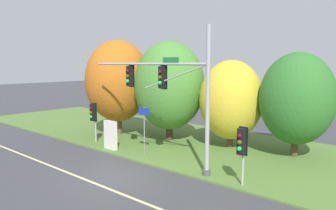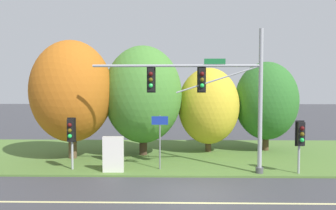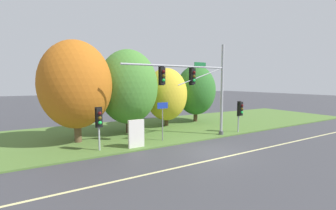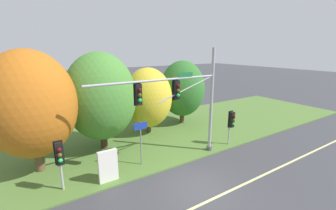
# 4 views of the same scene
# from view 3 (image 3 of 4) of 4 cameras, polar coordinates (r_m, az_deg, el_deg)

# --- Properties ---
(ground_plane) EXTENTS (160.00, 160.00, 0.00)m
(ground_plane) POSITION_cam_3_polar(r_m,az_deg,el_deg) (15.37, 11.35, -11.52)
(ground_plane) COLOR #3D3D42
(lane_stripe) EXTENTS (36.00, 0.16, 0.01)m
(lane_stripe) POSITION_cam_3_polar(r_m,az_deg,el_deg) (14.53, 14.55, -12.59)
(lane_stripe) COLOR beige
(lane_stripe) RESTS_ON ground
(grass_verge) EXTENTS (48.00, 11.50, 0.10)m
(grass_verge) POSITION_cam_3_polar(r_m,az_deg,el_deg) (22.02, -3.02, -6.00)
(grass_verge) COLOR #517533
(grass_verge) RESTS_ON ground
(traffic_signal_mast) EXTENTS (8.94, 0.49, 7.54)m
(traffic_signal_mast) POSITION_cam_3_polar(r_m,az_deg,el_deg) (17.82, 7.91, 5.53)
(traffic_signal_mast) COLOR #9EA0A5
(traffic_signal_mast) RESTS_ON grass_verge
(pedestrian_signal_near_kerb) EXTENTS (0.46, 0.55, 2.79)m
(pedestrian_signal_near_kerb) POSITION_cam_3_polar(r_m,az_deg,el_deg) (20.86, 17.86, -1.29)
(pedestrian_signal_near_kerb) COLOR #9EA0A5
(pedestrian_signal_near_kerb) RESTS_ON grass_verge
(pedestrian_signal_further_along) EXTENTS (0.46, 0.55, 2.86)m
(pedestrian_signal_further_along) POSITION_cam_3_polar(r_m,az_deg,el_deg) (15.06, -17.07, -3.64)
(pedestrian_signal_further_along) COLOR #9EA0A5
(pedestrian_signal_further_along) RESTS_ON grass_verge
(route_sign_post) EXTENTS (0.90, 0.08, 2.97)m
(route_sign_post) POSITION_cam_3_polar(r_m,az_deg,el_deg) (17.08, -1.40, -2.56)
(route_sign_post) COLOR slate
(route_sign_post) RESTS_ON grass_verge
(tree_nearest_road) EXTENTS (5.14, 5.14, 7.48)m
(tree_nearest_road) POSITION_cam_3_polar(r_m,az_deg,el_deg) (17.75, -22.34, 4.76)
(tree_nearest_road) COLOR brown
(tree_nearest_road) RESTS_ON grass_verge
(tree_left_of_mast) EXTENTS (5.16, 5.16, 7.27)m
(tree_left_of_mast) POSITION_cam_3_polar(r_m,az_deg,el_deg) (19.94, -10.08, 4.52)
(tree_left_of_mast) COLOR #423021
(tree_left_of_mast) RESTS_ON grass_verge
(tree_behind_signpost) EXTENTS (4.26, 4.26, 5.89)m
(tree_behind_signpost) POSITION_cam_3_polar(r_m,az_deg,el_deg) (22.90, -0.45, 2.70)
(tree_behind_signpost) COLOR #4C3823
(tree_behind_signpost) RESTS_ON grass_verge
(tree_mid_verge) EXTENTS (4.45, 4.45, 6.34)m
(tree_mid_verge) POSITION_cam_3_polar(r_m,az_deg,el_deg) (25.66, 7.07, 3.74)
(tree_mid_verge) COLOR #4C3823
(tree_mid_verge) RESTS_ON grass_verge
(info_kiosk) EXTENTS (1.10, 0.24, 1.90)m
(info_kiosk) POSITION_cam_3_polar(r_m,az_deg,el_deg) (15.60, -8.09, -7.22)
(info_kiosk) COLOR silver
(info_kiosk) RESTS_ON grass_verge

